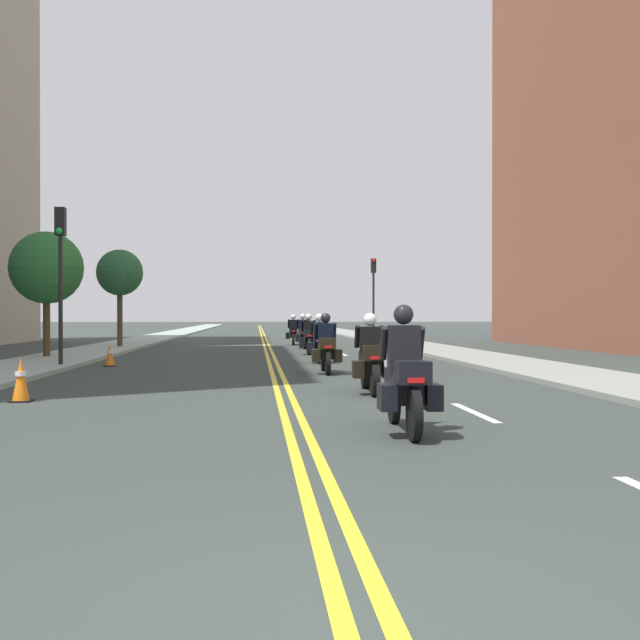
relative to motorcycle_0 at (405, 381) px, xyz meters
name	(u,v)px	position (x,y,z in m)	size (l,w,h in m)	color
ground_plane	(264,338)	(-1.36, 42.00, -0.68)	(264.00, 264.00, 0.00)	#313935
sidewalk_left	(157,337)	(-8.44, 42.00, -0.62)	(2.83, 144.00, 0.12)	#93A49B
sidewalk_right	(369,337)	(5.73, 42.00, -0.62)	(2.83, 144.00, 0.12)	gray
centreline_yellow_inner	(262,338)	(-1.48, 42.00, -0.67)	(0.12, 132.00, 0.01)	yellow
centreline_yellow_outer	(266,338)	(-1.24, 42.00, -0.67)	(0.12, 132.00, 0.01)	yellow
lane_dashes_white	(335,351)	(1.48, 23.00, -0.67)	(0.14, 56.40, 0.01)	silver
building_right_1	(638,96)	(16.37, 25.92, 11.35)	(8.62, 18.24, 24.05)	brown
motorcycle_0	(405,381)	(0.00, 0.00, 0.00)	(0.77, 2.23, 1.65)	black
motorcycle_1	(371,361)	(0.32, 5.10, -0.04)	(0.77, 2.25, 1.56)	black
motorcycle_2	(326,349)	(-0.08, 10.25, -0.03)	(0.77, 2.14, 1.57)	black
motorcycle_3	(319,342)	(0.13, 14.81, -0.03)	(0.78, 2.17, 1.57)	black
motorcycle_4	(309,337)	(0.15, 20.18, -0.02)	(0.77, 2.15, 1.58)	black
motorcycle_5	(303,334)	(0.25, 25.35, -0.03)	(0.78, 2.17, 1.59)	black
motorcycle_6	(293,332)	(0.02, 29.74, -0.03)	(0.78, 2.14, 1.56)	black
traffic_cone_0	(21,380)	(-5.98, 4.09, -0.29)	(0.36, 0.36, 0.78)	black
traffic_cone_1	(110,355)	(-6.21, 13.57, -0.35)	(0.36, 0.36, 0.67)	black
traffic_light_near	(60,257)	(-7.43, 12.71, 2.48)	(0.28, 0.38, 4.58)	black
traffic_light_far	(373,284)	(4.72, 33.32, 2.59)	(0.28, 0.38, 4.72)	black
street_tree_0	(120,273)	(-8.03, 25.78, 2.74)	(2.09, 2.09, 4.50)	#4A3C26
street_tree_1	(46,268)	(-9.05, 17.39, 2.46)	(2.48, 2.48, 4.39)	#4B3521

